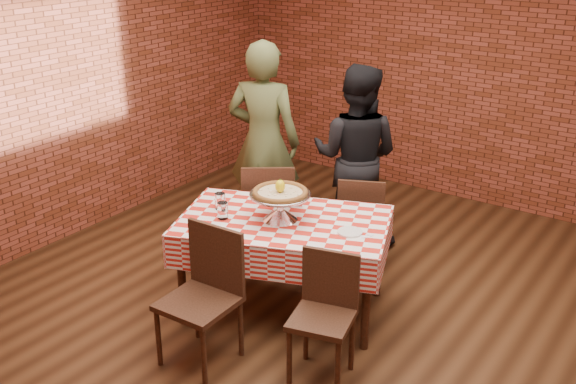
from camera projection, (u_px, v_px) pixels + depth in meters
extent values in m
plane|color=black|center=(314.00, 326.00, 5.07)|extent=(6.00, 6.00, 0.00)
plane|color=maroon|center=(478.00, 64.00, 6.80)|extent=(5.50, 0.00, 5.50)
cube|color=#452719|center=(284.00, 266.00, 5.15)|extent=(1.74, 1.39, 0.75)
cylinder|color=#C9B690|center=(280.00, 193.00, 4.93)|extent=(0.41, 0.41, 0.03)
ellipsoid|color=yellow|center=(280.00, 186.00, 4.91)|extent=(0.07, 0.07, 0.09)
cylinder|color=white|center=(223.00, 211.00, 5.00)|extent=(0.10, 0.10, 0.13)
cylinder|color=white|center=(220.00, 201.00, 5.17)|extent=(0.10, 0.10, 0.13)
cylinder|color=white|center=(350.00, 232.00, 4.80)|extent=(0.23, 0.23, 0.01)
cube|color=white|center=(364.00, 237.00, 4.73)|extent=(0.06, 0.06, 0.00)
cube|color=white|center=(370.00, 235.00, 4.76)|extent=(0.05, 0.04, 0.00)
cube|color=silver|center=(296.00, 196.00, 5.23)|extent=(0.14, 0.13, 0.15)
imported|color=#4B542E|center=(264.00, 142.00, 6.18)|extent=(0.78, 0.63, 1.85)
imported|color=black|center=(356.00, 157.00, 6.07)|extent=(0.94, 0.80, 1.67)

